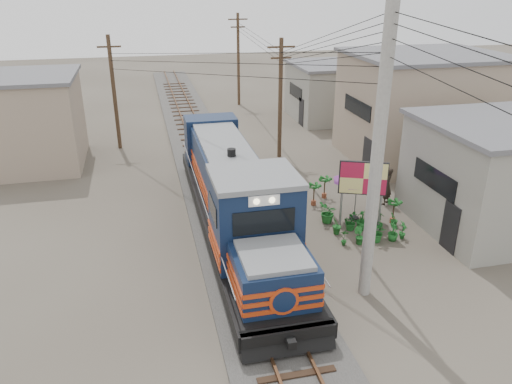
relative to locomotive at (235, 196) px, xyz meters
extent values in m
plane|color=#473F35|center=(0.00, -4.79, -1.72)|extent=(120.00, 120.00, 0.00)
cube|color=#595651|center=(0.00, 5.21, -1.64)|extent=(3.60, 70.00, 0.16)
cube|color=#51331E|center=(-0.54, 5.21, -1.46)|extent=(0.08, 70.00, 0.12)
cube|color=#51331E|center=(0.54, 5.21, -1.46)|extent=(0.08, 70.00, 0.12)
cube|color=black|center=(0.00, 0.05, -0.96)|extent=(2.89, 15.92, 0.55)
cube|color=black|center=(0.00, -4.93, -1.26)|extent=(2.19, 3.18, 0.65)
cube|color=black|center=(0.00, 5.03, -1.26)|extent=(2.19, 3.18, 0.65)
cube|color=#0F1D39|center=(0.00, -6.12, -0.11)|extent=(2.37, 2.39, 1.49)
cube|color=#0F1D39|center=(0.00, -3.63, 0.69)|extent=(2.83, 2.59, 3.09)
cube|color=slate|center=(0.00, -3.63, 2.28)|extent=(2.89, 2.72, 0.18)
cube|color=black|center=(0.00, -4.94, 1.23)|extent=(2.02, 0.06, 0.80)
cube|color=white|center=(0.00, -4.95, 1.98)|extent=(1.00, 0.06, 0.35)
cube|color=#0F1D39|center=(0.00, 2.54, 0.29)|extent=(2.25, 9.75, 2.29)
cube|color=slate|center=(0.00, 2.54, 1.48)|extent=(2.02, 9.75, 0.18)
cube|color=#BF3811|center=(0.00, 0.05, -0.41)|extent=(2.93, 15.92, 0.14)
cube|color=#BF3811|center=(0.00, 0.05, -0.11)|extent=(2.93, 15.92, 0.14)
cube|color=#BF3811|center=(0.00, 0.05, 0.19)|extent=(2.93, 15.92, 0.14)
cylinder|color=#9E9B93|center=(3.50, -5.29, 3.28)|extent=(0.40, 0.40, 10.00)
cylinder|color=#4C3826|center=(4.50, 9.21, 1.78)|extent=(0.24, 0.24, 7.00)
cube|color=#4C3826|center=(4.50, 9.21, 4.78)|extent=(1.60, 0.10, 0.10)
cube|color=#4C3826|center=(4.50, 9.21, 4.18)|extent=(1.20, 0.10, 0.10)
cylinder|color=#4C3826|center=(4.80, 23.21, 2.03)|extent=(0.24, 0.24, 7.50)
cube|color=#4C3826|center=(4.80, 23.21, 5.28)|extent=(1.60, 0.10, 0.10)
cube|color=#4C3826|center=(4.80, 23.21, 4.68)|extent=(1.20, 0.10, 0.10)
cylinder|color=#4C3826|center=(-5.00, 13.21, 1.78)|extent=(0.24, 0.24, 7.00)
cube|color=#4C3826|center=(-5.00, 13.21, 4.78)|extent=(1.60, 0.10, 0.10)
cube|color=#4C3826|center=(-5.00, 13.21, 4.18)|extent=(1.20, 0.10, 0.10)
cube|color=gray|center=(11.50, -1.79, 0.53)|extent=(7.00, 6.00, 4.50)
cube|color=black|center=(7.98, -1.79, 0.75)|extent=(0.05, 3.00, 0.90)
cube|color=gray|center=(12.50, 7.21, 1.28)|extent=(8.00, 7.00, 6.00)
cube|color=slate|center=(12.50, 7.21, 4.38)|extent=(8.40, 7.35, 0.20)
cube|color=black|center=(8.48, 7.21, 1.58)|extent=(0.05, 3.50, 0.90)
cube|color=gray|center=(11.00, 17.21, 0.28)|extent=(6.00, 6.00, 4.00)
cube|color=slate|center=(11.00, 17.21, 2.38)|extent=(6.30, 6.30, 0.20)
cube|color=black|center=(7.98, 17.21, 0.48)|extent=(0.05, 3.00, 0.90)
cube|color=gray|center=(-10.00, 11.21, 0.78)|extent=(6.00, 6.00, 5.00)
cube|color=slate|center=(-10.00, 11.21, 3.38)|extent=(6.30, 6.30, 0.20)
cylinder|color=#99999E|center=(4.54, -0.49, -0.58)|extent=(0.10, 0.10, 2.28)
cylinder|color=#99999E|center=(6.05, -1.12, -0.58)|extent=(0.10, 0.10, 2.28)
cube|color=black|center=(5.29, -0.80, 0.65)|extent=(1.90, 0.88, 1.46)
cube|color=#B4183C|center=(5.29, -0.83, 0.65)|extent=(1.80, 0.80, 1.37)
cylinder|color=black|center=(5.48, 0.13, -1.67)|extent=(0.44, 0.44, 0.10)
cylinder|color=#99999E|center=(5.48, 0.13, -0.64)|extent=(0.05, 0.05, 2.18)
cone|color=#6C2776|center=(5.48, 0.13, 0.40)|extent=(2.25, 2.25, 0.54)
imported|color=black|center=(7.62, 1.35, -0.80)|extent=(0.80, 0.76, 1.85)
imported|color=#1C6322|center=(4.12, -2.01, -1.38)|extent=(0.44, 0.38, 0.70)
imported|color=#1C6322|center=(4.73, -2.04, -1.35)|extent=(0.51, 0.52, 0.74)
imported|color=#1C6322|center=(5.55, -2.03, -1.29)|extent=(1.03, 1.03, 0.87)
imported|color=#1C6322|center=(6.23, -2.09, -1.33)|extent=(0.62, 0.62, 0.78)
imported|color=#1C6322|center=(6.70, -2.04, -1.32)|extent=(0.50, 0.52, 0.82)
imported|color=#1C6322|center=(4.15, -1.05, -1.32)|extent=(0.57, 0.58, 0.82)
imported|color=#1C6322|center=(4.88, -0.78, -1.35)|extent=(0.67, 0.75, 0.74)
imported|color=#1C6322|center=(5.41, -0.87, -1.26)|extent=(0.74, 0.74, 0.94)
imported|color=#1C6322|center=(6.15, -1.07, -1.24)|extent=(0.36, 0.52, 0.96)
imported|color=#1C6322|center=(6.84, -0.98, -1.37)|extent=(0.49, 0.46, 0.71)
imported|color=#1C6322|center=(4.17, 0.05, -1.24)|extent=(1.07, 1.12, 0.97)
camera|label=1|loc=(-3.44, -18.59, 8.29)|focal=35.00mm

